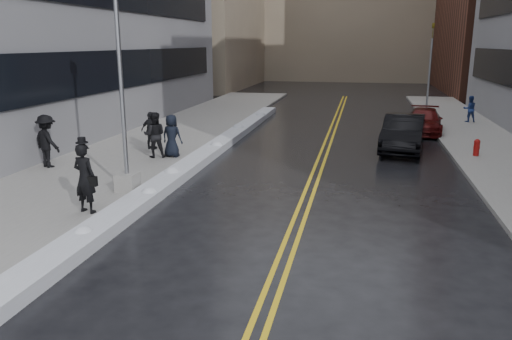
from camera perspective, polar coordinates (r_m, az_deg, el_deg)
The scene contains 18 objects.
ground at distance 14.02m, azimuth -5.75°, elevation -6.10°, with size 160.00×160.00×0.00m, color black.
sidewalk_west at distance 25.01m, azimuth -11.42°, elevation 3.00°, with size 5.50×50.00×0.15m, color gray.
sidewalk_east at distance 23.75m, azimuth 26.15°, elevation 1.20°, with size 4.00×50.00×0.15m, color gray.
lane_line_left at distance 23.08m, azimuth 7.42°, elevation 2.05°, with size 0.12×50.00×0.01m, color gold.
lane_line_right at distance 23.05m, azimuth 8.17°, elevation 2.01°, with size 0.12×50.00×0.01m, color gold.
snow_ridge at distance 22.01m, azimuth -5.56°, elevation 1.94°, with size 0.90×30.00×0.34m, color silver.
building_west_far at distance 59.92m, azimuth -7.49°, elevation 18.20°, with size 14.00×22.00×18.00m, color gray.
lamppost at distance 16.43m, azimuth -14.92°, elevation 5.66°, with size 0.65×0.65×7.62m.
fire_hydrant at distance 23.42m, azimuth 23.91°, elevation 2.47°, with size 0.26×0.26×0.73m.
traffic_signal at distance 36.78m, azimuth 19.27°, elevation 11.29°, with size 0.16×0.20×6.00m.
pedestrian_fedora at distance 14.91m, azimuth -18.96°, elevation -0.89°, with size 0.74×0.48×2.02m, color black.
pedestrian_b at distance 21.45m, azimuth -11.50°, elevation 3.95°, with size 0.93×0.73×1.92m, color black.
pedestrian_c at distance 21.43m, azimuth -9.60°, elevation 3.87°, with size 0.88×0.57×1.80m, color black.
pedestrian_d at distance 23.17m, azimuth -11.88°, elevation 4.43°, with size 1.00×0.42×1.71m, color black.
pedestrian_e at distance 20.98m, azimuth -22.77°, elevation 3.07°, with size 1.33×0.76×2.05m, color black.
pedestrian_east at distance 33.33m, azimuth 23.23°, elevation 6.43°, with size 0.77×0.60×1.58m, color navy.
car_black at distance 24.02m, azimuth 16.49°, elevation 4.05°, with size 1.75×5.01×1.65m, color black.
car_maroon at distance 29.20m, azimuth 18.67°, elevation 5.32°, with size 1.86×4.59×1.33m, color #480C0B.
Camera 1 is at (4.08, -12.49, 4.89)m, focal length 35.00 mm.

